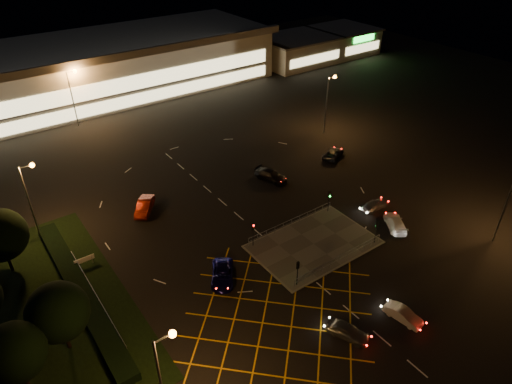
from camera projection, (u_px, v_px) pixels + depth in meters
ground at (290, 242)px, 54.45m from camera, size 180.00×180.00×0.00m
pedestrian_island at (314, 244)px, 54.03m from camera, size 14.00×9.00×0.12m
grass_verge at (31, 316)px, 44.80m from camera, size 18.00×30.00×0.08m
hedge at (81, 291)px, 47.00m from camera, size 2.00×26.00×1.00m
supermarket at (100, 67)px, 93.83m from camera, size 72.00×26.50×10.50m
retail_unit_a at (296, 50)px, 112.07m from camera, size 18.80×14.80×6.35m
retail_unit_b at (343, 40)px, 119.89m from camera, size 14.80×14.80×6.35m
streetlight_sw at (165, 371)px, 32.14m from camera, size 1.78×0.56×10.03m
streetlight_se at (512, 194)px, 51.35m from camera, size 1.78×0.56×10.03m
streetlight_nw at (31, 192)px, 51.62m from camera, size 1.78×0.56×10.03m
streetlight_ne at (329, 96)px, 76.51m from camera, size 1.78×0.56×10.03m
streetlight_far_left at (73, 90)px, 78.95m from camera, size 1.78×0.56×10.03m
streetlight_far_right at (254, 50)px, 99.91m from camera, size 1.78×0.56×10.03m
signal_sw at (298, 269)px, 47.12m from camera, size 0.28×0.30×3.15m
signal_se at (377, 227)px, 53.00m from camera, size 0.28×0.30×3.15m
signal_nw at (253, 230)px, 52.56m from camera, size 0.28×0.30×3.15m
signal_ne at (329, 197)px, 58.44m from camera, size 0.28×0.30×3.15m
tree_a at (14, 353)px, 36.04m from camera, size 5.04×5.04×6.86m
tree_e at (58, 312)px, 39.19m from camera, size 5.40×5.40×7.35m
car_near_silver at (348, 331)px, 42.42m from camera, size 3.01×4.38×1.39m
car_queue_white at (403, 315)px, 44.15m from camera, size 1.92×4.00×1.26m
car_left_blue at (222, 274)px, 48.78m from camera, size 4.71×5.50×1.40m
car_far_dkgrey at (271, 176)px, 66.06m from camera, size 3.55×5.53×1.49m
car_right_silver at (374, 205)px, 59.89m from camera, size 3.91×1.63×1.32m
car_circ_red at (145, 206)px, 59.42m from camera, size 4.27×4.83×1.58m
car_east_grey at (333, 154)px, 71.91m from camera, size 5.28×4.08×1.33m
car_approach_white at (395, 223)px, 56.56m from camera, size 4.24×5.05×1.38m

